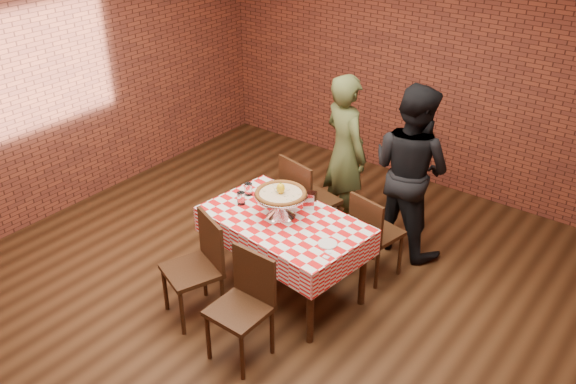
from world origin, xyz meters
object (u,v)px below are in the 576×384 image
at_px(pizza, 281,194).
at_px(diner_black, 410,170).
at_px(table, 285,256).
at_px(diner_olive, 345,152).
at_px(water_glass_left, 241,198).
at_px(chair_far_right, 377,235).
at_px(water_glass_right, 248,189).
at_px(chair_near_right, 239,311).
at_px(pizza_stand, 281,205).
at_px(chair_near_left, 192,271).
at_px(chair_far_left, 311,199).
at_px(condiment_caddy, 310,200).

bearing_deg(pizza, diner_black, 66.24).
relative_size(table, diner_olive, 0.84).
distance_m(water_glass_left, chair_far_right, 1.28).
distance_m(water_glass_right, diner_black, 1.54).
relative_size(pizza, water_glass_right, 3.87).
height_order(table, diner_olive, diner_olive).
bearing_deg(table, chair_near_right, -74.95).
distance_m(pizza_stand, chair_near_right, 1.02).
relative_size(chair_near_left, chair_far_right, 1.06).
distance_m(water_glass_right, chair_far_right, 1.24).
height_order(water_glass_left, chair_far_left, chair_far_left).
distance_m(chair_far_right, diner_black, 0.72).
xyz_separation_m(condiment_caddy, chair_near_left, (-0.47, -1.01, -0.38)).
xyz_separation_m(chair_near_right, chair_far_left, (-0.54, 1.68, 0.02)).
xyz_separation_m(pizza, diner_olive, (-0.17, 1.27, -0.15)).
height_order(pizza, water_glass_left, pizza).
xyz_separation_m(chair_far_right, diner_olive, (-0.74, 0.58, 0.39)).
distance_m(chair_near_left, diner_olive, 2.06).
bearing_deg(table, chair_near_left, -119.57).
bearing_deg(condiment_caddy, chair_far_right, 25.03).
bearing_deg(chair_far_right, chair_near_right, 91.27).
distance_m(water_glass_left, water_glass_right, 0.17).
relative_size(pizza_stand, water_glass_right, 4.03).
height_order(condiment_caddy, chair_far_left, chair_far_left).
xyz_separation_m(pizza_stand, water_glass_left, (-0.40, -0.06, -0.04)).
xyz_separation_m(chair_far_left, diner_olive, (0.08, 0.47, 0.35)).
distance_m(table, condiment_caddy, 0.54).
bearing_deg(condiment_caddy, chair_far_left, 106.10).
height_order(pizza_stand, pizza, pizza).
relative_size(condiment_caddy, diner_olive, 0.09).
bearing_deg(chair_near_left, chair_far_left, 107.13).
distance_m(chair_far_left, diner_olive, 0.59).
bearing_deg(chair_near_left, water_glass_left, 114.61).
xyz_separation_m(table, pizza, (-0.06, 0.02, 0.59)).
bearing_deg(chair_far_left, diner_olive, -86.88).
bearing_deg(water_glass_right, table, -14.08).
bearing_deg(diner_olive, table, 123.70).
xyz_separation_m(water_glass_right, chair_near_left, (0.10, -0.85, -0.36)).
bearing_deg(condiment_caddy, diner_olive, 87.81).
distance_m(chair_far_left, chair_far_right, 0.82).
bearing_deg(diner_olive, condiment_caddy, 129.52).
xyz_separation_m(water_glass_right, condiment_caddy, (0.57, 0.16, 0.02)).
height_order(table, condiment_caddy, condiment_caddy).
bearing_deg(diner_olive, chair_far_right, 165.38).
distance_m(pizza_stand, water_glass_right, 0.46).
distance_m(water_glass_left, diner_olive, 1.35).
xyz_separation_m(water_glass_right, diner_black, (1.01, 1.17, 0.03)).
bearing_deg(diner_olive, pizza_stand, 121.36).
height_order(chair_far_right, diner_olive, diner_olive).
xyz_separation_m(water_glass_left, diner_black, (0.95, 1.33, 0.03)).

